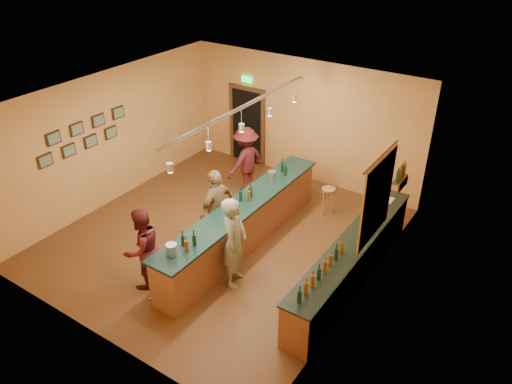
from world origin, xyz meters
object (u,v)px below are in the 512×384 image
Objects in this scene: customer_a at (142,249)px; customer_b at (217,207)px; customer_c at (246,160)px; tasting_bar at (243,222)px; bartender at (234,242)px; back_counter at (351,261)px; bar_stool at (328,194)px.

customer_b is (0.29, 1.89, 0.04)m from customer_a.
customer_c is at bearing -165.96° from customer_a.
bartender is (0.55, -1.06, 0.33)m from tasting_bar.
bartender reaches higher than customer_c.
back_counter is at bearing -75.22° from bartender.
bartender is at bearing -62.51° from tasting_bar.
bartender is 1.07× the size of customer_c.
back_counter is 6.83× the size of bar_stool.
bar_stool is (2.22, 0.19, -0.35)m from customer_c.
customer_a is at bearing -7.70° from customer_b.
customer_a reaches higher than tasting_bar.
tasting_bar is at bearing 42.58° from customer_c.
tasting_bar is 2.92× the size of customer_b.
bartender reaches higher than tasting_bar.
bartender is 3.31m from bar_stool.
bar_stool is (-1.49, 2.02, 0.03)m from back_counter.
bartender is 3.59m from customer_c.
back_counter is at bearing 97.94° from customer_b.
customer_a is at bearing -145.25° from back_counter.
bartender is at bearing 52.23° from customer_b.
bartender is 1.41m from customer_b.
customer_a is at bearing 106.80° from bartender.
customer_b reaches higher than tasting_bar.
customer_b reaches higher than back_counter.
customer_c is at bearing -175.10° from bar_stool.
bartender is at bearing -146.13° from back_counter.
customer_c is (-0.77, 2.19, -0.00)m from customer_b.
back_counter is at bearing 4.32° from tasting_bar.
back_counter is 3.96m from customer_a.
bartender is at bearing 133.30° from customer_a.
customer_c is at bearing -159.63° from customer_b.
customer_a is 4.62m from bar_stool.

